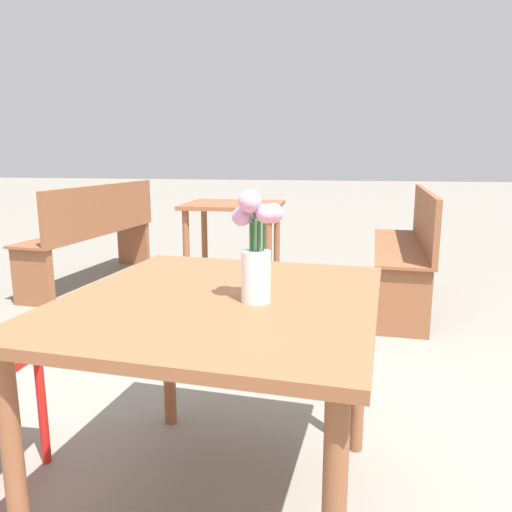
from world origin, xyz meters
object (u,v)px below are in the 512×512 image
flower_vase (256,252)px  bench_middle (410,244)px  bench_near (97,230)px  table_back (234,221)px  table_front (222,324)px

flower_vase → bench_middle: bearing=73.4°
bench_near → table_back: size_ratio=2.19×
table_front → bench_middle: (0.83, 2.37, -0.16)m
table_front → flower_vase: size_ratio=3.41×
table_front → table_back: table_back is taller
flower_vase → bench_near: flower_vase is taller
flower_vase → bench_near: bearing=125.2°
bench_middle → table_front: bearing=-109.3°
table_front → bench_middle: size_ratio=0.69×
flower_vase → bench_middle: 2.54m
bench_near → bench_middle: same height
bench_near → table_back: bearing=-8.6°
table_front → bench_middle: bench_middle is taller
bench_near → bench_middle: size_ratio=1.06×
table_front → flower_vase: 0.26m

